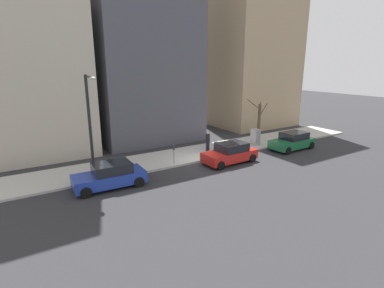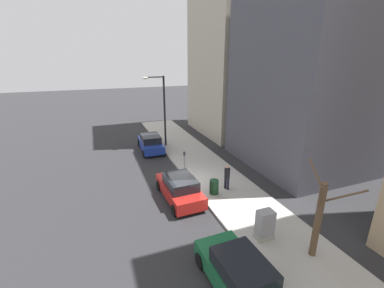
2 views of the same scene
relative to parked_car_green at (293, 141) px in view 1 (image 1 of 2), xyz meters
The scene contains 13 objects.
ground_plane 8.60m from the parked_car_green, 81.84° to the left, with size 120.00×120.00×0.00m, color #2B2B2D.
sidewalk 9.09m from the parked_car_green, 69.24° to the left, with size 4.00×36.00×0.15m, color #B2AFA8.
parked_car_green is the anchor object (origin of this frame).
parked_car_red 6.96m from the parked_car_green, 90.01° to the left, with size 2.04×4.26×1.52m.
parked_car_blue 16.07m from the parked_car_green, 89.32° to the left, with size 2.04×4.26×1.52m.
parking_meter 11.01m from the parked_car_green, 81.29° to the left, with size 0.14×0.10×1.35m.
utility_box 3.23m from the parked_car_green, 38.71° to the left, with size 0.83×0.61×1.43m.
streetlamp 17.01m from the parked_car_green, 84.85° to the left, with size 1.97×0.32×6.50m.
bare_tree 4.06m from the parked_car_green, ahead, with size 1.65×2.38×3.95m.
trash_bin 6.94m from the parked_car_green, 72.25° to the left, with size 0.56×0.56×0.90m, color #14381E.
pedestrian_near_meter 7.53m from the parked_car_green, 65.46° to the left, with size 0.36×0.39×1.66m.
office_tower_left 15.85m from the parked_car_green, 22.01° to the right, with size 9.25×9.25×21.62m, color tan.
office_block_center 16.66m from the parked_car_green, 38.83° to the left, with size 9.41×9.41×17.30m, color #4C4C56.
Camera 1 is at (-17.99, 12.35, 7.26)m, focal length 28.00 mm.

